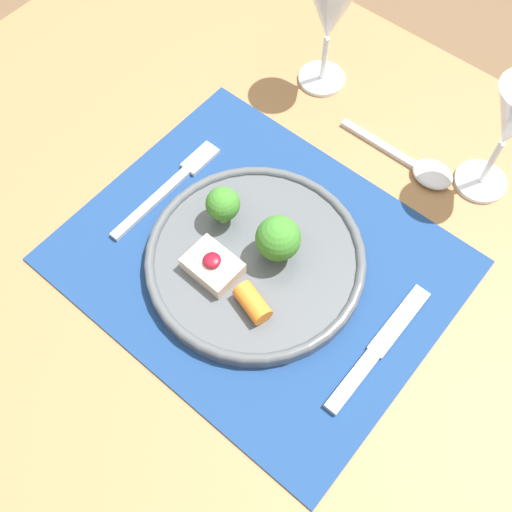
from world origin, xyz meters
TOP-DOWN VIEW (x-y plane):
  - ground_plane at (0.00, 0.00)m, footprint 8.00×8.00m
  - dining_table at (0.00, 0.00)m, footprint 1.15×0.91m
  - placemat at (0.00, 0.00)m, footprint 0.44×0.36m
  - dinner_plate at (-0.00, -0.01)m, footprint 0.26×0.26m
  - fork at (-0.16, 0.01)m, footprint 0.02×0.18m
  - knife at (0.17, -0.01)m, footprint 0.02×0.18m
  - spoon at (0.08, 0.24)m, footprint 0.17×0.05m
  - wine_glass_far at (-0.12, 0.29)m, footprint 0.07×0.07m

SIDE VIEW (x-z plane):
  - ground_plane at x=0.00m, z-range 0.00..0.00m
  - dining_table at x=0.00m, z-range 0.26..1.00m
  - placemat at x=0.00m, z-range 0.74..0.74m
  - fork at x=-0.16m, z-range 0.74..0.75m
  - knife at x=0.17m, z-range 0.74..0.75m
  - spoon at x=0.08m, z-range 0.74..0.75m
  - dinner_plate at x=0.00m, z-range 0.72..0.80m
  - wine_glass_far at x=-0.12m, z-range 0.77..0.93m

